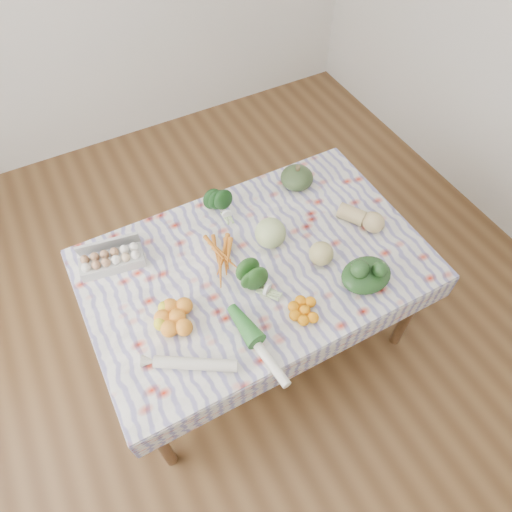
{
  "coord_description": "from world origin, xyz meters",
  "views": [
    {
      "loc": [
        -0.61,
        -1.15,
        2.58
      ],
      "look_at": [
        0.0,
        0.0,
        0.82
      ],
      "focal_mm": 32.0,
      "sensor_mm": 36.0,
      "label": 1
    }
  ],
  "objects_px": {
    "dining_table": "(256,273)",
    "grapefruit": "(321,254)",
    "kabocha_squash": "(297,178)",
    "butternut_squash": "(362,217)",
    "cabbage": "(270,233)",
    "egg_carton": "(112,261)"
  },
  "relations": [
    {
      "from": "egg_carton",
      "to": "butternut_squash",
      "type": "bearing_deg",
      "value": -6.43
    },
    {
      "from": "dining_table",
      "to": "kabocha_squash",
      "type": "relative_size",
      "value": 8.84
    },
    {
      "from": "dining_table",
      "to": "butternut_squash",
      "type": "bearing_deg",
      "value": -3.07
    },
    {
      "from": "dining_table",
      "to": "grapefruit",
      "type": "distance_m",
      "value": 0.35
    },
    {
      "from": "butternut_squash",
      "to": "dining_table",
      "type": "bearing_deg",
      "value": 145.42
    },
    {
      "from": "egg_carton",
      "to": "grapefruit",
      "type": "xyz_separation_m",
      "value": [
        0.91,
        -0.45,
        0.02
      ]
    },
    {
      "from": "egg_carton",
      "to": "kabocha_squash",
      "type": "height_order",
      "value": "kabocha_squash"
    },
    {
      "from": "kabocha_squash",
      "to": "grapefruit",
      "type": "bearing_deg",
      "value": -108.36
    },
    {
      "from": "dining_table",
      "to": "grapefruit",
      "type": "relative_size",
      "value": 13.36
    },
    {
      "from": "kabocha_squash",
      "to": "egg_carton",
      "type": "bearing_deg",
      "value": -177.1
    },
    {
      "from": "kabocha_squash",
      "to": "cabbage",
      "type": "distance_m",
      "value": 0.44
    },
    {
      "from": "kabocha_squash",
      "to": "butternut_squash",
      "type": "height_order",
      "value": "kabocha_squash"
    },
    {
      "from": "butternut_squash",
      "to": "grapefruit",
      "type": "bearing_deg",
      "value": 166.66
    },
    {
      "from": "cabbage",
      "to": "grapefruit",
      "type": "distance_m",
      "value": 0.27
    },
    {
      "from": "cabbage",
      "to": "grapefruit",
      "type": "xyz_separation_m",
      "value": [
        0.16,
        -0.21,
        -0.02
      ]
    },
    {
      "from": "dining_table",
      "to": "egg_carton",
      "type": "height_order",
      "value": "egg_carton"
    },
    {
      "from": "egg_carton",
      "to": "cabbage",
      "type": "xyz_separation_m",
      "value": [
        0.74,
        -0.23,
        0.04
      ]
    },
    {
      "from": "cabbage",
      "to": "kabocha_squash",
      "type": "bearing_deg",
      "value": 41.33
    },
    {
      "from": "egg_carton",
      "to": "cabbage",
      "type": "distance_m",
      "value": 0.78
    },
    {
      "from": "dining_table",
      "to": "cabbage",
      "type": "distance_m",
      "value": 0.22
    },
    {
      "from": "egg_carton",
      "to": "kabocha_squash",
      "type": "xyz_separation_m",
      "value": [
        1.07,
        0.05,
        0.02
      ]
    },
    {
      "from": "kabocha_squash",
      "to": "cabbage",
      "type": "xyz_separation_m",
      "value": [
        -0.33,
        -0.29,
        0.02
      ]
    }
  ]
}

